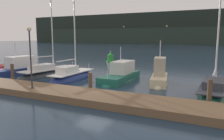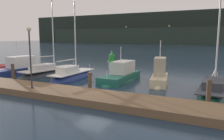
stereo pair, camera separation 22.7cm
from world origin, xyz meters
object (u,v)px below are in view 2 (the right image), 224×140
sailboat_berth_3 (49,74)px  motorboat_berth_2 (18,71)px  motorboat_berth_5 (121,77)px  sailboat_berth_7 (214,92)px  motorboat_berth_6 (159,79)px  sailboat_berth_4 (73,78)px  dock_lamppost (30,48)px  channel_buoy (112,58)px

sailboat_berth_3 → motorboat_berth_2: bearing=-164.9°
motorboat_berth_5 → sailboat_berth_7: 8.13m
motorboat_berth_6 → sailboat_berth_4: bearing=-169.2°
motorboat_berth_5 → motorboat_berth_6: bearing=3.3°
dock_lamppost → sailboat_berth_3: bearing=123.3°
motorboat_berth_2 → dock_lamppost: bearing=-35.4°
sailboat_berth_4 → channel_buoy: sailboat_berth_4 is taller
sailboat_berth_3 → dock_lamppost: sailboat_berth_3 is taller
sailboat_berth_7 → motorboat_berth_5: bearing=170.5°
sailboat_berth_3 → motorboat_berth_5: size_ratio=1.88×
channel_buoy → sailboat_berth_7: bearing=-44.9°
motorboat_berth_2 → channel_buoy: 16.50m
sailboat_berth_4 → dock_lamppost: sailboat_berth_4 is taller
sailboat_berth_4 → motorboat_berth_6: sailboat_berth_4 is taller
motorboat_berth_2 → sailboat_berth_7: 20.12m
motorboat_berth_5 → sailboat_berth_7: size_ratio=0.54×
channel_buoy → dock_lamppost: bearing=-79.1°
sailboat_berth_3 → motorboat_berth_5: (8.37, 0.34, 0.20)m
motorboat_berth_5 → channel_buoy: 16.71m
sailboat_berth_3 → sailboat_berth_4: bearing=-14.8°
motorboat_berth_6 → sailboat_berth_7: bearing=-19.4°
sailboat_berth_3 → dock_lamppost: 8.85m
sailboat_berth_3 → dock_lamppost: bearing=-56.7°
motorboat_berth_5 → dock_lamppost: (-3.84, -7.23, 2.99)m
motorboat_berth_6 → channel_buoy: motorboat_berth_6 is taller
sailboat_berth_4 → sailboat_berth_7: (12.55, 0.01, -0.01)m
sailboat_berth_4 → motorboat_berth_5: bearing=16.6°
motorboat_berth_2 → motorboat_berth_6: size_ratio=1.48×
motorboat_berth_2 → sailboat_berth_7: (20.12, 0.01, -0.18)m
sailboat_berth_4 → dock_lamppost: bearing=-83.3°
sailboat_berth_3 → motorboat_berth_6: size_ratio=2.53×
motorboat_berth_2 → sailboat_berth_4: sailboat_berth_4 is taller
motorboat_berth_6 → channel_buoy: size_ratio=2.65×
sailboat_berth_3 → dock_lamppost: (4.53, -6.89, 3.19)m
sailboat_berth_3 → sailboat_berth_7: size_ratio=1.01×
sailboat_berth_7 → dock_lamppost: 13.62m
sailboat_berth_7 → sailboat_berth_4: bearing=-179.9°
motorboat_berth_2 → sailboat_berth_4: (7.57, -0.00, -0.17)m
motorboat_berth_5 → sailboat_berth_7: sailboat_berth_7 is taller
motorboat_berth_2 → dock_lamppost: size_ratio=1.60×
sailboat_berth_3 → sailboat_berth_7: sailboat_berth_3 is taller
motorboat_berth_5 → sailboat_berth_7: bearing=-9.5°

